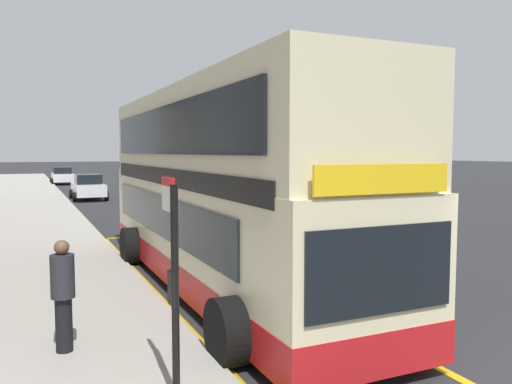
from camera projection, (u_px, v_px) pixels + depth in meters
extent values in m
plane|color=#28282B|center=(126.00, 196.00, 35.48)|extent=(260.00, 260.00, 0.00)
cube|color=#A39E93|center=(15.00, 198.00, 32.58)|extent=(6.00, 76.00, 0.14)
cube|color=beige|center=(219.00, 227.00, 11.48)|extent=(2.47, 11.46, 2.30)
cube|color=beige|center=(218.00, 134.00, 11.32)|extent=(2.45, 11.23, 1.90)
cube|color=red|center=(219.00, 264.00, 11.55)|extent=(2.49, 11.48, 0.60)
cube|color=black|center=(219.00, 175.00, 11.39)|extent=(2.50, 10.55, 0.36)
cube|color=black|center=(159.00, 215.00, 11.30)|extent=(0.04, 9.17, 0.90)
cube|color=black|center=(163.00, 130.00, 10.79)|extent=(0.04, 10.09, 1.00)
cube|color=black|center=(382.00, 270.00, 6.24)|extent=(2.18, 0.04, 1.10)
cube|color=yellow|center=(384.00, 179.00, 6.15)|extent=(1.98, 0.04, 0.36)
cylinder|color=black|center=(233.00, 331.00, 7.26)|extent=(0.56, 1.00, 1.00)
cylinder|color=black|center=(383.00, 308.00, 8.35)|extent=(0.56, 1.00, 1.00)
cylinder|color=black|center=(133.00, 246.00, 13.86)|extent=(0.56, 1.00, 1.00)
cylinder|color=black|center=(224.00, 239.00, 14.96)|extent=(0.56, 1.00, 1.00)
cube|color=gold|center=(152.00, 290.00, 11.24)|extent=(0.16, 14.74, 0.01)
cube|color=gold|center=(265.00, 277.00, 12.37)|extent=(0.16, 14.74, 0.01)
cube|color=gold|center=(144.00, 236.00, 18.42)|extent=(2.91, 0.16, 0.01)
cylinder|color=black|center=(175.00, 294.00, 5.90)|extent=(0.09, 0.09, 2.54)
cube|color=silver|center=(168.00, 198.00, 6.05)|extent=(0.05, 0.42, 0.30)
cube|color=red|center=(168.00, 182.00, 6.03)|extent=(0.05, 0.42, 0.10)
cube|color=black|center=(173.00, 289.00, 5.99)|extent=(0.06, 0.28, 0.40)
cube|color=silver|center=(88.00, 189.00, 32.50)|extent=(1.76, 4.20, 0.72)
cube|color=black|center=(88.00, 179.00, 32.36)|extent=(1.52, 1.90, 0.60)
cylinder|color=black|center=(71.00, 194.00, 33.33)|extent=(0.22, 0.60, 0.60)
cylinder|color=black|center=(101.00, 193.00, 34.10)|extent=(0.22, 0.60, 0.60)
cylinder|color=black|center=(75.00, 197.00, 30.96)|extent=(0.22, 0.60, 0.60)
cylinder|color=black|center=(106.00, 196.00, 31.73)|extent=(0.22, 0.60, 0.60)
cube|color=silver|center=(191.00, 190.00, 31.77)|extent=(1.76, 4.20, 0.72)
cube|color=black|center=(191.00, 180.00, 31.62)|extent=(1.52, 1.90, 0.60)
cylinder|color=black|center=(171.00, 195.00, 32.59)|extent=(0.22, 0.60, 0.60)
cylinder|color=black|center=(199.00, 194.00, 33.36)|extent=(0.22, 0.60, 0.60)
cylinder|color=black|center=(182.00, 198.00, 30.23)|extent=(0.22, 0.60, 0.60)
cylinder|color=black|center=(212.00, 197.00, 31.00)|extent=(0.22, 0.60, 0.60)
cube|color=silver|center=(62.00, 177.00, 47.76)|extent=(1.76, 4.20, 0.72)
cube|color=black|center=(62.00, 170.00, 47.62)|extent=(1.52, 1.90, 0.60)
cylinder|color=black|center=(51.00, 181.00, 48.59)|extent=(0.22, 0.60, 0.60)
cylinder|color=black|center=(72.00, 180.00, 49.36)|extent=(0.22, 0.60, 0.60)
cylinder|color=black|center=(53.00, 182.00, 46.22)|extent=(0.22, 0.60, 0.60)
cylinder|color=black|center=(74.00, 182.00, 47.00)|extent=(0.22, 0.60, 0.60)
cylinder|color=black|center=(64.00, 324.00, 7.42)|extent=(0.24, 0.24, 0.80)
cylinder|color=#26262D|center=(62.00, 276.00, 7.36)|extent=(0.34, 0.34, 0.63)
sphere|color=brown|center=(62.00, 247.00, 7.33)|extent=(0.21, 0.21, 0.21)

